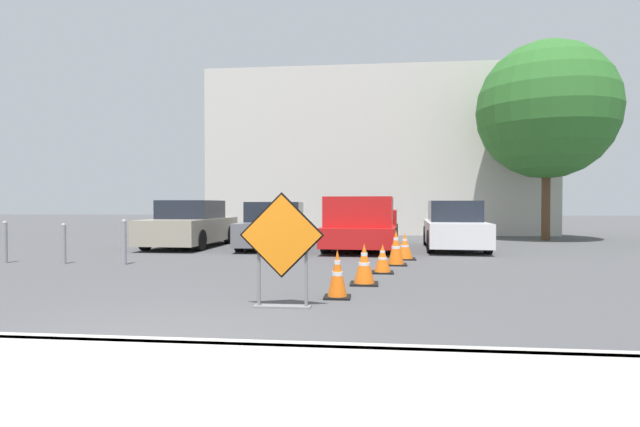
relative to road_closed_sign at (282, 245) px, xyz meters
name	(u,v)px	position (x,y,z in m)	size (l,w,h in m)	color
ground_plane	(299,252)	(-0.95, 7.82, -0.85)	(96.00, 96.00, 0.00)	#4C4C4F
sidewalk_strip	(59,394)	(-0.95, -3.35, -0.78)	(26.13, 2.34, 0.14)	#ADAAA3
curb_lip	(138,347)	(-0.95, -2.18, -0.78)	(26.13, 0.20, 0.14)	#ADAAA3
road_closed_sign	(282,245)	(0.00, 0.00, 0.00)	(1.15, 0.20, 1.55)	black
traffic_cone_nearest	(337,274)	(0.69, 0.78, -0.50)	(0.39, 0.39, 0.72)	black
traffic_cone_second	(364,265)	(1.07, 2.06, -0.50)	(0.48, 0.48, 0.71)	black
traffic_cone_third	(383,259)	(1.41, 3.54, -0.57)	(0.44, 0.44, 0.59)	black
traffic_cone_fourth	(396,248)	(1.73, 4.88, -0.45)	(0.49, 0.49, 0.81)	black
traffic_cone_fifth	(405,247)	(2.01, 6.10, -0.53)	(0.54, 0.54, 0.67)	black
parked_car_nearest	(190,225)	(-4.73, 9.15, -0.15)	(1.97, 4.50, 1.51)	#A39984
parked_car_second	(275,227)	(-1.92, 9.11, -0.19)	(2.19, 4.49, 1.46)	slate
pickup_truck	(362,226)	(0.88, 8.63, -0.13)	(2.33, 5.23, 1.60)	red
parked_car_third	(454,227)	(3.71, 9.21, -0.17)	(1.99, 4.59, 1.49)	white
bollard_nearest	(124,241)	(-4.49, 4.32, -0.30)	(0.12, 0.12, 1.05)	gray
bollard_second	(64,242)	(-5.97, 4.32, -0.35)	(0.12, 0.12, 0.95)	gray
bollard_third	(5,241)	(-7.44, 4.32, -0.32)	(0.12, 0.12, 1.00)	gray
building_facade_backdrop	(377,155)	(1.37, 18.30, 2.97)	(15.84, 5.00, 7.64)	beige
street_tree_behind_lot	(547,110)	(7.79, 13.34, 4.12)	(5.22, 5.22, 7.59)	#513823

